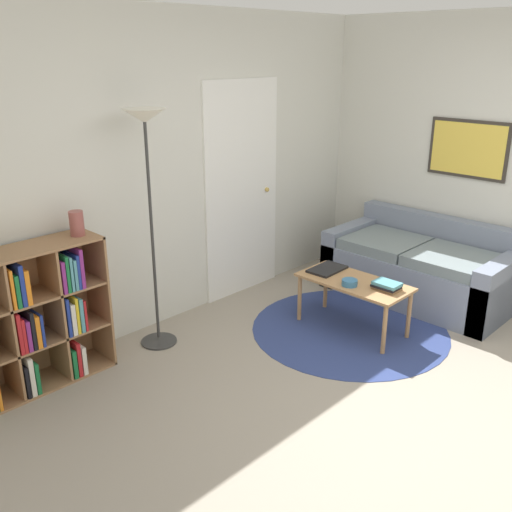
{
  "coord_description": "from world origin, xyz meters",
  "views": [
    {
      "loc": [
        -3.0,
        -1.42,
        2.26
      ],
      "look_at": [
        -0.21,
        1.29,
        0.85
      ],
      "focal_mm": 40.0,
      "sensor_mm": 36.0,
      "label": 1
    }
  ],
  "objects_px": {
    "bookshelf": "(24,324)",
    "vase_on_shelf": "(77,223)",
    "coffee_table": "(354,287)",
    "couch": "(422,268)",
    "laptop": "(327,269)",
    "bowl": "(350,283)",
    "floor_lamp": "(147,153)"
  },
  "relations": [
    {
      "from": "coffee_table",
      "to": "bowl",
      "type": "distance_m",
      "value": 0.14
    },
    {
      "from": "bowl",
      "to": "bookshelf",
      "type": "bearing_deg",
      "value": 152.93
    },
    {
      "from": "bookshelf",
      "to": "vase_on_shelf",
      "type": "height_order",
      "value": "vase_on_shelf"
    },
    {
      "from": "coffee_table",
      "to": "laptop",
      "type": "height_order",
      "value": "laptop"
    },
    {
      "from": "couch",
      "to": "laptop",
      "type": "bearing_deg",
      "value": 159.91
    },
    {
      "from": "floor_lamp",
      "to": "coffee_table",
      "type": "relative_size",
      "value": 1.99
    },
    {
      "from": "couch",
      "to": "vase_on_shelf",
      "type": "height_order",
      "value": "vase_on_shelf"
    },
    {
      "from": "floor_lamp",
      "to": "laptop",
      "type": "distance_m",
      "value": 1.86
    },
    {
      "from": "laptop",
      "to": "vase_on_shelf",
      "type": "bearing_deg",
      "value": 157.37
    },
    {
      "from": "couch",
      "to": "bowl",
      "type": "height_order",
      "value": "couch"
    },
    {
      "from": "vase_on_shelf",
      "to": "floor_lamp",
      "type": "bearing_deg",
      "value": -11.24
    },
    {
      "from": "laptop",
      "to": "bowl",
      "type": "height_order",
      "value": "bowl"
    },
    {
      "from": "bookshelf",
      "to": "bowl",
      "type": "bearing_deg",
      "value": -27.07
    },
    {
      "from": "bookshelf",
      "to": "coffee_table",
      "type": "distance_m",
      "value": 2.57
    },
    {
      "from": "bowl",
      "to": "floor_lamp",
      "type": "bearing_deg",
      "value": 139.42
    },
    {
      "from": "couch",
      "to": "coffee_table",
      "type": "height_order",
      "value": "couch"
    },
    {
      "from": "bookshelf",
      "to": "vase_on_shelf",
      "type": "xyz_separation_m",
      "value": [
        0.47,
        -0.0,
        0.62
      ]
    },
    {
      "from": "floor_lamp",
      "to": "vase_on_shelf",
      "type": "height_order",
      "value": "floor_lamp"
    },
    {
      "from": "laptop",
      "to": "bowl",
      "type": "relative_size",
      "value": 2.69
    },
    {
      "from": "couch",
      "to": "vase_on_shelf",
      "type": "xyz_separation_m",
      "value": [
        -2.91,
        1.16,
        0.83
      ]
    },
    {
      "from": "floor_lamp",
      "to": "laptop",
      "type": "relative_size",
      "value": 5.37
    },
    {
      "from": "bookshelf",
      "to": "vase_on_shelf",
      "type": "relative_size",
      "value": 6.08
    },
    {
      "from": "laptop",
      "to": "bowl",
      "type": "bearing_deg",
      "value": -113.29
    },
    {
      "from": "bowl",
      "to": "vase_on_shelf",
      "type": "height_order",
      "value": "vase_on_shelf"
    },
    {
      "from": "couch",
      "to": "coffee_table",
      "type": "relative_size",
      "value": 1.81
    },
    {
      "from": "couch",
      "to": "vase_on_shelf",
      "type": "bearing_deg",
      "value": 158.25
    },
    {
      "from": "couch",
      "to": "floor_lamp",
      "type": "bearing_deg",
      "value": 155.97
    },
    {
      "from": "vase_on_shelf",
      "to": "couch",
      "type": "bearing_deg",
      "value": -21.75
    },
    {
      "from": "couch",
      "to": "bowl",
      "type": "bearing_deg",
      "value": 178.48
    },
    {
      "from": "bookshelf",
      "to": "floor_lamp",
      "type": "relative_size",
      "value": 0.58
    },
    {
      "from": "coffee_table",
      "to": "couch",
      "type": "bearing_deg",
      "value": -3.42
    },
    {
      "from": "floor_lamp",
      "to": "coffee_table",
      "type": "bearing_deg",
      "value": -37.17
    }
  ]
}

